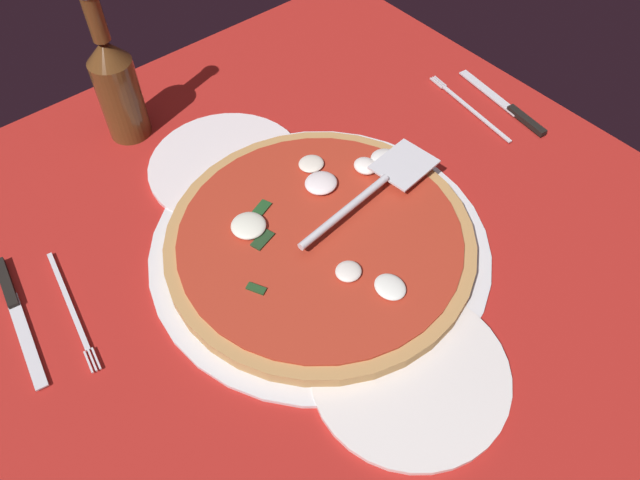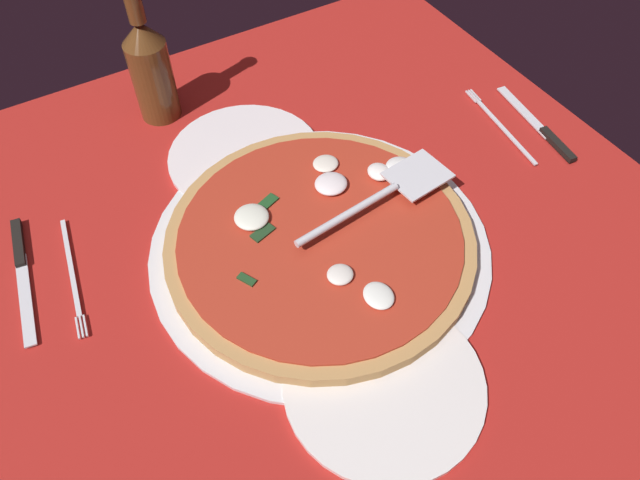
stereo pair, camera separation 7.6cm
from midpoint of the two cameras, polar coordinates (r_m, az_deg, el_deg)
The scene contains 10 objects.
ground_plane at distance 79.58cm, azimuth -3.37°, elevation 0.26°, with size 92.30×92.30×0.80cm, color #A81F1A.
checker_pattern at distance 79.23cm, azimuth -3.39°, elevation 0.47°, with size 92.30×92.30×0.10cm.
pizza_pan at distance 77.15cm, azimuth -2.82°, elevation -0.84°, with size 43.22×43.22×0.88cm, color silver.
dinner_plate_left at distance 88.39cm, azimuth -11.28°, elevation 6.72°, with size 22.03×22.03×1.00cm, color white.
dinner_plate_right at distance 68.04cm, azimuth 5.23°, elevation -12.55°, with size 22.02×22.02×1.00cm, color silver.
pizza at distance 76.10cm, azimuth -2.81°, elevation -0.04°, with size 38.98×38.98×3.32cm.
pizza_server at distance 78.27cm, azimuth 2.42°, elevation 4.79°, with size 7.21×23.88×1.00cm.
place_setting_near at distance 80.50cm, azimuth -27.14°, elevation -6.15°, with size 22.23×15.55×1.40cm.
place_setting_far at distance 98.75cm, azimuth 13.55°, elevation 11.74°, with size 20.49×13.62×1.40cm.
beer_bottle at distance 92.71cm, azimuth -20.90°, elevation 13.29°, with size 6.08×6.08×22.96cm.
Camera 1 is at (38.88, -31.41, 61.60)cm, focal length 33.97 mm.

